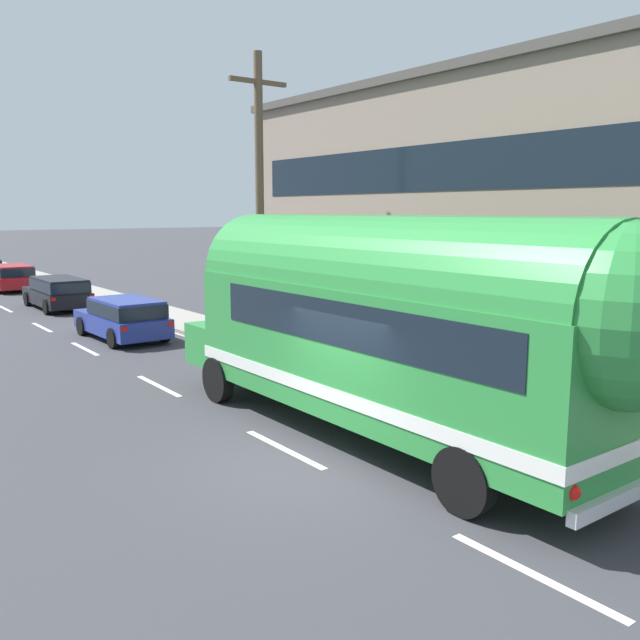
{
  "coord_description": "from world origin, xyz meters",
  "views": [
    {
      "loc": [
        -6.37,
        -8.62,
        4.2
      ],
      "look_at": [
        1.57,
        2.0,
        2.05
      ],
      "focal_mm": 37.87,
      "sensor_mm": 36.0,
      "label": 1
    }
  ],
  "objects_px": {
    "utility_pole": "(260,203)",
    "car_lead": "(124,316)",
    "car_third": "(12,276)",
    "car_second": "(58,291)",
    "painted_bus": "(398,320)"
  },
  "relations": [
    {
      "from": "car_lead",
      "to": "car_third",
      "type": "relative_size",
      "value": 0.94
    },
    {
      "from": "painted_bus",
      "to": "utility_pole",
      "type": "bearing_deg",
      "value": 75.12
    },
    {
      "from": "utility_pole",
      "to": "car_lead",
      "type": "xyz_separation_m",
      "value": [
        -2.27,
        4.88,
        -3.64
      ]
    },
    {
      "from": "car_second",
      "to": "car_third",
      "type": "relative_size",
      "value": 1.03
    },
    {
      "from": "car_third",
      "to": "utility_pole",
      "type": "bearing_deg",
      "value": -84.96
    },
    {
      "from": "utility_pole",
      "to": "car_lead",
      "type": "height_order",
      "value": "utility_pole"
    },
    {
      "from": "painted_bus",
      "to": "car_third",
      "type": "distance_m",
      "value": 29.98
    },
    {
      "from": "car_lead",
      "to": "car_third",
      "type": "distance_m",
      "value": 17.1
    },
    {
      "from": "painted_bus",
      "to": "car_lead",
      "type": "relative_size",
      "value": 2.72
    },
    {
      "from": "utility_pole",
      "to": "painted_bus",
      "type": "relative_size",
      "value": 0.73
    },
    {
      "from": "car_second",
      "to": "car_lead",
      "type": "bearing_deg",
      "value": -92.06
    },
    {
      "from": "utility_pole",
      "to": "car_lead",
      "type": "distance_m",
      "value": 6.5
    },
    {
      "from": "car_lead",
      "to": "car_second",
      "type": "height_order",
      "value": "same"
    },
    {
      "from": "painted_bus",
      "to": "car_second",
      "type": "distance_m",
      "value": 21.4
    },
    {
      "from": "utility_pole",
      "to": "car_second",
      "type": "bearing_deg",
      "value": 98.35
    }
  ]
}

